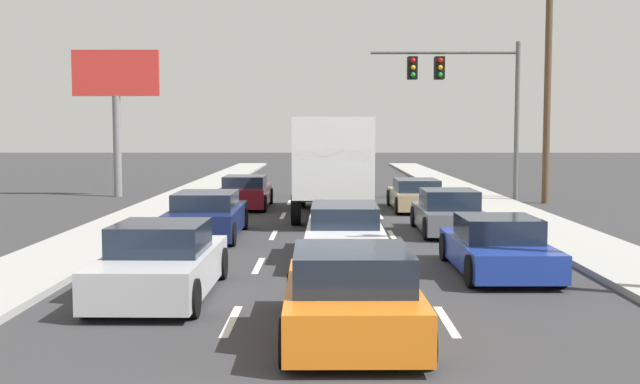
{
  "coord_description": "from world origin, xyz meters",
  "views": [
    {
      "loc": [
        -0.22,
        -6.35,
        3.02
      ],
      "look_at": [
        -0.36,
        15.02,
        1.29
      ],
      "focal_mm": 43.47,
      "sensor_mm": 36.0,
      "label": 1
    }
  ],
  "objects_px": {
    "car_gray": "(448,213)",
    "car_tan": "(416,195)",
    "utility_pole_mid": "(548,74)",
    "car_navy": "(207,216)",
    "car_maroon": "(246,193)",
    "car_orange": "(351,296)",
    "car_blue": "(497,248)",
    "roadside_billboard": "(116,93)",
    "car_white": "(344,234)",
    "car_silver": "(162,264)",
    "traffic_signal_mast": "(457,83)",
    "box_truck": "(332,160)"
  },
  "relations": [
    {
      "from": "car_tan",
      "to": "car_blue",
      "type": "relative_size",
      "value": 1.06
    },
    {
      "from": "traffic_signal_mast",
      "to": "car_white",
      "type": "bearing_deg",
      "value": -108.6
    },
    {
      "from": "car_white",
      "to": "traffic_signal_mast",
      "type": "bearing_deg",
      "value": 71.4
    },
    {
      "from": "car_gray",
      "to": "car_white",
      "type": "bearing_deg",
      "value": -124.12
    },
    {
      "from": "box_truck",
      "to": "traffic_signal_mast",
      "type": "distance_m",
      "value": 8.91
    },
    {
      "from": "car_navy",
      "to": "utility_pole_mid",
      "type": "distance_m",
      "value": 16.64
    },
    {
      "from": "car_orange",
      "to": "utility_pole_mid",
      "type": "height_order",
      "value": "utility_pole_mid"
    },
    {
      "from": "box_truck",
      "to": "car_white",
      "type": "height_order",
      "value": "box_truck"
    },
    {
      "from": "utility_pole_mid",
      "to": "car_navy",
      "type": "bearing_deg",
      "value": -140.56
    },
    {
      "from": "car_tan",
      "to": "car_white",
      "type": "bearing_deg",
      "value": -104.88
    },
    {
      "from": "car_silver",
      "to": "car_tan",
      "type": "xyz_separation_m",
      "value": [
        6.38,
        15.17,
        -0.05
      ]
    },
    {
      "from": "car_silver",
      "to": "utility_pole_mid",
      "type": "xyz_separation_m",
      "value": [
        11.99,
        17.83,
        4.66
      ]
    },
    {
      "from": "car_blue",
      "to": "roadside_billboard",
      "type": "height_order",
      "value": "roadside_billboard"
    },
    {
      "from": "car_maroon",
      "to": "car_navy",
      "type": "xyz_separation_m",
      "value": [
        -0.24,
        -8.19,
        0.02
      ]
    },
    {
      "from": "car_maroon",
      "to": "car_navy",
      "type": "height_order",
      "value": "car_navy"
    },
    {
      "from": "car_blue",
      "to": "car_navy",
      "type": "bearing_deg",
      "value": 142.4
    },
    {
      "from": "car_orange",
      "to": "utility_pole_mid",
      "type": "xyz_separation_m",
      "value": [
        8.64,
        20.59,
        4.65
      ]
    },
    {
      "from": "box_truck",
      "to": "car_tan",
      "type": "relative_size",
      "value": 1.93
    },
    {
      "from": "car_navy",
      "to": "traffic_signal_mast",
      "type": "relative_size",
      "value": 0.68
    },
    {
      "from": "box_truck",
      "to": "utility_pole_mid",
      "type": "distance_m",
      "value": 10.63
    },
    {
      "from": "car_blue",
      "to": "utility_pole_mid",
      "type": "xyz_separation_m",
      "value": [
        5.39,
        15.49,
        4.72
      ]
    },
    {
      "from": "car_blue",
      "to": "traffic_signal_mast",
      "type": "distance_m",
      "value": 17.62
    },
    {
      "from": "car_orange",
      "to": "car_blue",
      "type": "distance_m",
      "value": 6.04
    },
    {
      "from": "car_silver",
      "to": "traffic_signal_mast",
      "type": "height_order",
      "value": "traffic_signal_mast"
    },
    {
      "from": "car_silver",
      "to": "roadside_billboard",
      "type": "bearing_deg",
      "value": 106.98
    },
    {
      "from": "car_maroon",
      "to": "traffic_signal_mast",
      "type": "distance_m",
      "value": 10.3
    },
    {
      "from": "car_maroon",
      "to": "car_tan",
      "type": "height_order",
      "value": "car_maroon"
    },
    {
      "from": "car_maroon",
      "to": "car_silver",
      "type": "distance_m",
      "value": 15.88
    },
    {
      "from": "car_maroon",
      "to": "car_orange",
      "type": "relative_size",
      "value": 1.03
    },
    {
      "from": "box_truck",
      "to": "roadside_billboard",
      "type": "height_order",
      "value": "roadside_billboard"
    },
    {
      "from": "car_white",
      "to": "car_silver",
      "type": "bearing_deg",
      "value": -130.53
    },
    {
      "from": "car_blue",
      "to": "car_tan",
      "type": "bearing_deg",
      "value": 90.95
    },
    {
      "from": "car_gray",
      "to": "roadside_billboard",
      "type": "height_order",
      "value": "roadside_billboard"
    },
    {
      "from": "car_tan",
      "to": "utility_pole_mid",
      "type": "bearing_deg",
      "value": 25.38
    },
    {
      "from": "car_white",
      "to": "roadside_billboard",
      "type": "relative_size",
      "value": 0.71
    },
    {
      "from": "car_orange",
      "to": "traffic_signal_mast",
      "type": "xyz_separation_m",
      "value": [
        5.21,
        22.02,
        4.4
      ]
    },
    {
      "from": "car_navy",
      "to": "box_truck",
      "type": "relative_size",
      "value": 0.53
    },
    {
      "from": "car_blue",
      "to": "car_gray",
      "type": "bearing_deg",
      "value": 90.25
    },
    {
      "from": "car_navy",
      "to": "utility_pole_mid",
      "type": "xyz_separation_m",
      "value": [
        12.33,
        10.15,
        4.65
      ]
    },
    {
      "from": "utility_pole_mid",
      "to": "traffic_signal_mast",
      "type": "bearing_deg",
      "value": 157.36
    },
    {
      "from": "traffic_signal_mast",
      "to": "roadside_billboard",
      "type": "bearing_deg",
      "value": 173.57
    },
    {
      "from": "utility_pole_mid",
      "to": "roadside_billboard",
      "type": "relative_size",
      "value": 1.56
    },
    {
      "from": "car_blue",
      "to": "traffic_signal_mast",
      "type": "xyz_separation_m",
      "value": [
        1.96,
        16.93,
        4.47
      ]
    },
    {
      "from": "car_blue",
      "to": "roadside_billboard",
      "type": "relative_size",
      "value": 0.64
    },
    {
      "from": "car_navy",
      "to": "traffic_signal_mast",
      "type": "distance_m",
      "value": 15.25
    },
    {
      "from": "car_gray",
      "to": "car_tan",
      "type": "bearing_deg",
      "value": 91.63
    },
    {
      "from": "box_truck",
      "to": "car_gray",
      "type": "relative_size",
      "value": 2.12
    },
    {
      "from": "box_truck",
      "to": "car_gray",
      "type": "distance_m",
      "value": 5.54
    },
    {
      "from": "car_maroon",
      "to": "car_orange",
      "type": "height_order",
      "value": "car_orange"
    },
    {
      "from": "box_truck",
      "to": "car_orange",
      "type": "bearing_deg",
      "value": -89.48
    }
  ]
}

